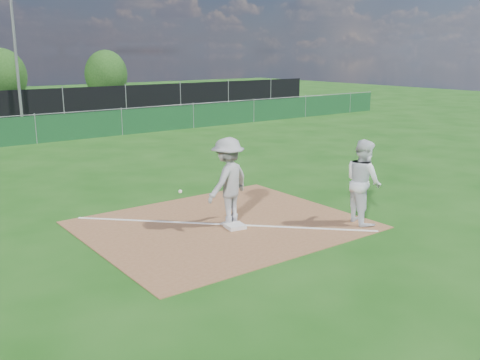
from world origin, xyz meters
The scene contains 11 objects.
ground centered at (0.00, 10.00, 0.00)m, with size 90.00×90.00×0.00m, color #164A0F.
infield_dirt centered at (0.00, 1.00, 0.01)m, with size 6.00×5.00×0.02m, color brown.
foul_line centered at (0.00, 1.00, 0.03)m, with size 0.08×7.00×0.01m, color white.
green_fence centered at (0.00, 15.00, 0.60)m, with size 44.00×0.05×1.20m, color #103D1C.
light_pole centered at (1.50, 22.70, 4.00)m, with size 0.16×0.16×8.00m, color slate.
first_base centered at (0.08, 0.62, 0.06)m, with size 0.40×0.40×0.08m, color silver.
play_at_first centered at (0.14, 0.97, 1.03)m, with size 2.11×1.13×2.01m.
runner centered at (2.72, -0.77, 0.98)m, with size 0.95×0.74×1.96m, color white.
car_right centered at (4.62, 27.96, 0.59)m, with size 1.63×4.02×1.17m, color black.
tree_mid centered at (3.22, 33.53, 2.13)m, with size 3.49×3.49×4.14m.
tree_right centered at (11.02, 32.96, 2.07)m, with size 3.38×3.38×4.01m.
Camera 1 is at (-6.72, -8.60, 3.90)m, focal length 40.00 mm.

